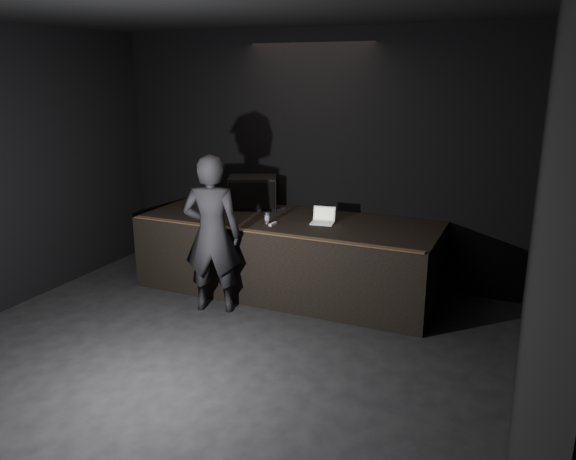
% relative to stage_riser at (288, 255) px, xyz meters
% --- Properties ---
extents(ground, '(7.00, 7.00, 0.00)m').
position_rel_stage_riser_xyz_m(ground, '(0.00, -2.73, -0.50)').
color(ground, black).
rests_on(ground, ground).
extents(room_walls, '(6.10, 7.10, 3.52)m').
position_rel_stage_riser_xyz_m(room_walls, '(0.00, -2.73, 1.52)').
color(room_walls, black).
rests_on(room_walls, ground).
extents(stage_riser, '(4.00, 1.50, 1.00)m').
position_rel_stage_riser_xyz_m(stage_riser, '(0.00, 0.00, 0.00)').
color(stage_riser, black).
rests_on(stage_riser, ground).
extents(riser_lip, '(3.92, 0.10, 0.01)m').
position_rel_stage_riser_xyz_m(riser_lip, '(0.00, -0.71, 0.51)').
color(riser_lip, brown).
rests_on(riser_lip, stage_riser).
extents(stage_monitor, '(0.82, 0.73, 0.46)m').
position_rel_stage_riser_xyz_m(stage_monitor, '(-0.75, 0.42, 0.73)').
color(stage_monitor, black).
rests_on(stage_monitor, stage_riser).
extents(cable, '(0.94, 0.42, 0.02)m').
position_rel_stage_riser_xyz_m(cable, '(-0.72, 0.23, 0.51)').
color(cable, black).
rests_on(cable, stage_riser).
extents(laptop, '(0.33, 0.30, 0.20)m').
position_rel_stage_riser_xyz_m(laptop, '(0.48, 0.04, 0.55)').
color(laptop, white).
rests_on(laptop, stage_riser).
extents(beer_can, '(0.06, 0.06, 0.15)m').
position_rel_stage_riser_xyz_m(beer_can, '(-0.17, -0.30, 0.58)').
color(beer_can, silver).
rests_on(beer_can, stage_riser).
extents(plastic_cup, '(0.08, 0.08, 0.10)m').
position_rel_stage_riser_xyz_m(plastic_cup, '(-0.18, 0.24, 0.55)').
color(plastic_cup, white).
rests_on(plastic_cup, stage_riser).
extents(wii_remote, '(0.05, 0.16, 0.03)m').
position_rel_stage_riser_xyz_m(wii_remote, '(-0.07, -0.33, 0.51)').
color(wii_remote, white).
rests_on(wii_remote, stage_riser).
extents(person, '(0.83, 0.67, 1.98)m').
position_rel_stage_riser_xyz_m(person, '(-0.59, -0.99, 0.49)').
color(person, black).
rests_on(person, ground).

